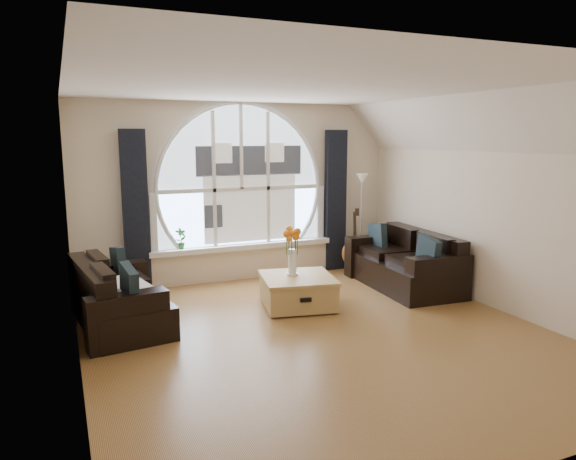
# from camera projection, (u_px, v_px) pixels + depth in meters

# --- Properties ---
(ground) EXTENTS (5.00, 5.50, 0.01)m
(ground) POSITION_uv_depth(u_px,v_px,m) (320.00, 335.00, 5.96)
(ground) COLOR brown
(ground) RESTS_ON ground
(ceiling) EXTENTS (5.00, 5.50, 0.01)m
(ceiling) POSITION_uv_depth(u_px,v_px,m) (323.00, 87.00, 5.50)
(ceiling) COLOR silver
(ceiling) RESTS_ON ground
(wall_back) EXTENTS (5.00, 0.01, 2.70)m
(wall_back) POSITION_uv_depth(u_px,v_px,m) (240.00, 192.00, 8.22)
(wall_back) COLOR beige
(wall_back) RESTS_ON ground
(wall_front) EXTENTS (5.00, 0.01, 2.70)m
(wall_front) POSITION_uv_depth(u_px,v_px,m) (526.00, 276.00, 3.24)
(wall_front) COLOR beige
(wall_front) RESTS_ON ground
(wall_left) EXTENTS (0.01, 5.50, 2.70)m
(wall_left) POSITION_uv_depth(u_px,v_px,m) (71.00, 232.00, 4.75)
(wall_left) COLOR beige
(wall_left) RESTS_ON ground
(wall_right) EXTENTS (0.01, 5.50, 2.70)m
(wall_right) POSITION_uv_depth(u_px,v_px,m) (498.00, 204.00, 6.71)
(wall_right) COLOR beige
(wall_right) RESTS_ON ground
(attic_slope) EXTENTS (0.92, 5.50, 0.72)m
(attic_slope) POSITION_uv_depth(u_px,v_px,m) (485.00, 123.00, 6.42)
(attic_slope) COLOR silver
(attic_slope) RESTS_ON ground
(arched_window) EXTENTS (2.60, 0.06, 2.15)m
(arched_window) POSITION_uv_depth(u_px,v_px,m) (241.00, 174.00, 8.14)
(arched_window) COLOR silver
(arched_window) RESTS_ON wall_back
(window_sill) EXTENTS (2.90, 0.22, 0.08)m
(window_sill) POSITION_uv_depth(u_px,v_px,m) (243.00, 246.00, 8.27)
(window_sill) COLOR white
(window_sill) RESTS_ON wall_back
(window_frame) EXTENTS (2.76, 0.08, 2.15)m
(window_frame) POSITION_uv_depth(u_px,v_px,m) (241.00, 174.00, 8.11)
(window_frame) COLOR white
(window_frame) RESTS_ON wall_back
(neighbor_house) EXTENTS (1.70, 0.02, 1.50)m
(neighbor_house) POSITION_uv_depth(u_px,v_px,m) (250.00, 182.00, 8.21)
(neighbor_house) COLOR silver
(neighbor_house) RESTS_ON wall_back
(curtain_left) EXTENTS (0.35, 0.12, 2.30)m
(curtain_left) POSITION_uv_depth(u_px,v_px,m) (136.00, 211.00, 7.52)
(curtain_left) COLOR black
(curtain_left) RESTS_ON ground
(curtain_right) EXTENTS (0.35, 0.12, 2.30)m
(curtain_right) POSITION_uv_depth(u_px,v_px,m) (335.00, 201.00, 8.77)
(curtain_right) COLOR black
(curtain_right) RESTS_ON ground
(sofa_left) EXTENTS (1.06, 1.78, 0.75)m
(sofa_left) POSITION_uv_depth(u_px,v_px,m) (120.00, 292.00, 6.21)
(sofa_left) COLOR black
(sofa_left) RESTS_ON ground
(sofa_right) EXTENTS (1.04, 1.89, 0.82)m
(sofa_right) POSITION_uv_depth(u_px,v_px,m) (403.00, 261.00, 7.80)
(sofa_right) COLOR black
(sofa_right) RESTS_ON ground
(coffee_chest) EXTENTS (1.07, 1.07, 0.44)m
(coffee_chest) POSITION_uv_depth(u_px,v_px,m) (298.00, 290.00, 6.93)
(coffee_chest) COLOR tan
(coffee_chest) RESTS_ON ground
(throw_blanket) EXTENTS (0.69, 0.69, 0.10)m
(throw_blanket) POSITION_uv_depth(u_px,v_px,m) (120.00, 288.00, 6.04)
(throw_blanket) COLOR silver
(throw_blanket) RESTS_ON sofa_left
(vase_flowers) EXTENTS (0.24, 0.24, 0.70)m
(vase_flowers) POSITION_uv_depth(u_px,v_px,m) (292.00, 246.00, 6.89)
(vase_flowers) COLOR white
(vase_flowers) RESTS_ON coffee_chest
(floor_lamp) EXTENTS (0.24, 0.24, 1.60)m
(floor_lamp) POSITION_uv_depth(u_px,v_px,m) (361.00, 222.00, 8.79)
(floor_lamp) COLOR #B2B2B2
(floor_lamp) RESTS_ON ground
(guitar) EXTENTS (0.42, 0.35, 1.06)m
(guitar) POSITION_uv_depth(u_px,v_px,m) (353.00, 240.00, 8.70)
(guitar) COLOR brown
(guitar) RESTS_ON ground
(potted_plant) EXTENTS (0.19, 0.16, 0.32)m
(potted_plant) POSITION_uv_depth(u_px,v_px,m) (181.00, 238.00, 7.86)
(potted_plant) COLOR #1E6023
(potted_plant) RESTS_ON window_sill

